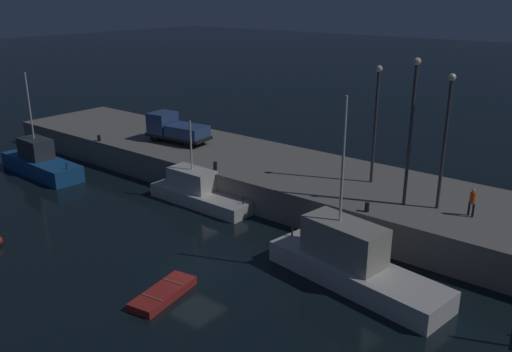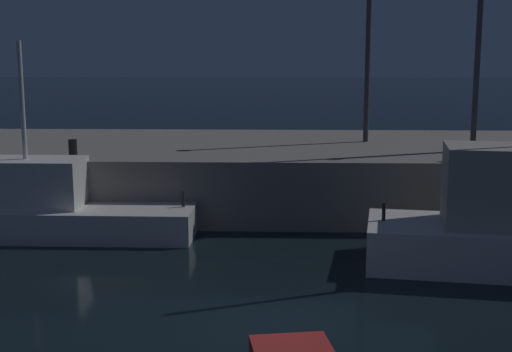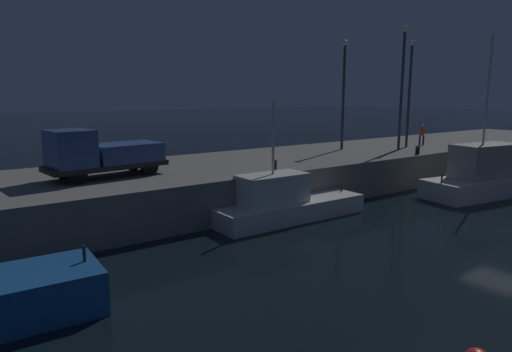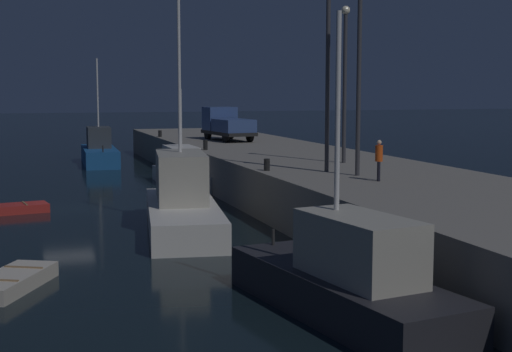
% 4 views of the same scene
% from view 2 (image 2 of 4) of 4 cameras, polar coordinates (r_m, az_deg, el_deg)
% --- Properties ---
extents(ground_plane, '(320.00, 320.00, 0.00)m').
position_cam_2_polar(ground_plane, '(14.47, 1.36, -12.76)').
color(ground_plane, black).
extents(pier_quay, '(64.53, 9.65, 2.24)m').
position_cam_2_polar(pier_quay, '(26.70, 1.65, 0.33)').
color(pier_quay, gray).
rests_on(pier_quay, ground).
extents(fishing_boat_white, '(8.43, 2.73, 6.01)m').
position_cam_2_polar(fishing_boat_white, '(22.56, -16.59, -2.59)').
color(fishing_boat_white, silver).
rests_on(fishing_boat_white, ground).
extents(lamp_post_west, '(0.44, 0.44, 7.92)m').
position_cam_2_polar(lamp_post_west, '(27.21, 9.27, 12.54)').
color(lamp_post_west, '#38383D').
rests_on(lamp_post_west, pier_quay).
extents(lamp_post_east, '(0.44, 0.44, 8.88)m').
position_cam_2_polar(lamp_post_east, '(25.51, 18.01, 13.49)').
color(lamp_post_east, '#38383D').
rests_on(lamp_post_east, pier_quay).
extents(bollard_west, '(0.28, 0.28, 0.56)m').
position_cam_2_polar(bollard_west, '(22.94, 16.14, 1.88)').
color(bollard_west, black).
rests_on(bollard_west, pier_quay).
extents(bollard_east, '(0.28, 0.28, 0.63)m').
position_cam_2_polar(bollard_east, '(23.38, -14.85, 2.17)').
color(bollard_east, black).
rests_on(bollard_east, pier_quay).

